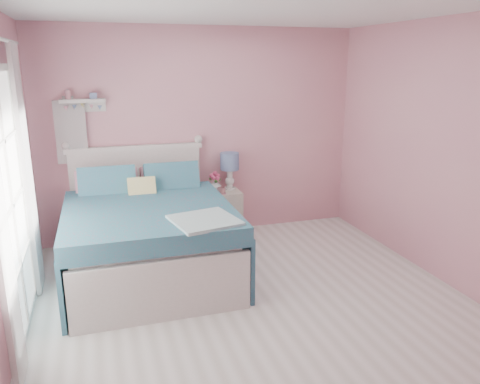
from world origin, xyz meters
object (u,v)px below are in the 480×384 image
nightstand (223,213)px  vase (215,185)px  bed (148,236)px  teacup (221,191)px  table_lamp (230,164)px

nightstand → vase: 0.39m
bed → vase: 1.28m
vase → teacup: vase is taller
vase → nightstand: bearing=1.2°
nightstand → teacup: bearing=-115.6°
vase → teacup: (0.05, -0.12, -0.04)m
bed → nightstand: bearing=38.6°
teacup → vase: bearing=112.5°
bed → teacup: size_ratio=20.40×
nightstand → vase: (-0.10, -0.00, 0.38)m
teacup → bed: bearing=-144.7°
table_lamp → teacup: 0.38m
bed → vase: (0.94, 0.82, 0.27)m
table_lamp → vase: (-0.21, -0.06, -0.25)m
table_lamp → teacup: (-0.16, -0.18, -0.29)m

